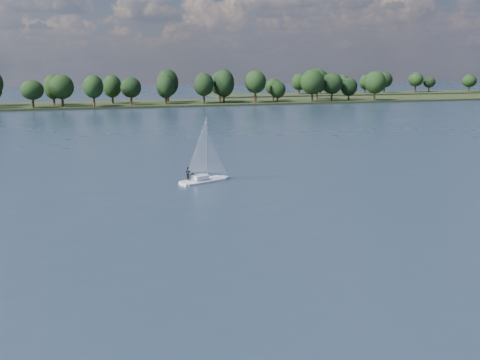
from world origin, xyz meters
name	(u,v)px	position (x,y,z in m)	size (l,w,h in m)	color
ground	(186,138)	(0.00, 100.00, 0.00)	(700.00, 700.00, 0.00)	#233342
far_shore	(129,105)	(0.00, 212.00, 0.00)	(660.00, 40.00, 1.50)	black
far_shore_back	(390,94)	(160.00, 260.00, 0.00)	(220.00, 30.00, 1.40)	black
sailboat	(203,164)	(-8.08, 52.40, 2.68)	(7.53, 4.56, 9.59)	silver
treeline	(134,86)	(2.18, 207.75, 8.10)	(562.86, 73.79, 18.16)	black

